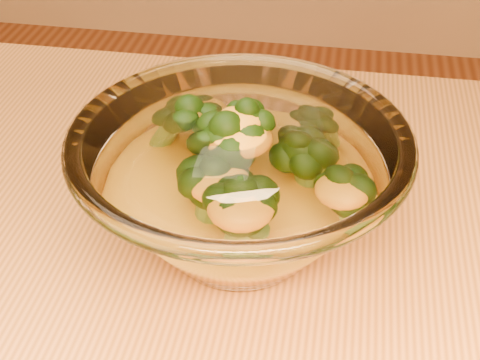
# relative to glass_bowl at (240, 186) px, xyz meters

# --- Properties ---
(glass_bowl) EXTENTS (0.22, 0.22, 0.10)m
(glass_bowl) POSITION_rel_glass_bowl_xyz_m (0.00, 0.00, 0.00)
(glass_bowl) COLOR white
(glass_bowl) RESTS_ON table
(cheese_sauce) EXTENTS (0.13, 0.13, 0.04)m
(cheese_sauce) POSITION_rel_glass_bowl_xyz_m (0.00, 0.00, -0.02)
(cheese_sauce) COLOR gold
(cheese_sauce) RESTS_ON glass_bowl
(broccoli_heap) EXTENTS (0.15, 0.14, 0.07)m
(broccoli_heap) POSITION_rel_glass_bowl_xyz_m (0.00, 0.00, 0.02)
(broccoli_heap) COLOR black
(broccoli_heap) RESTS_ON cheese_sauce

